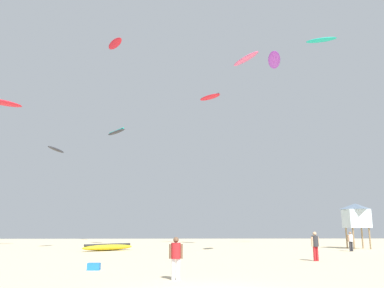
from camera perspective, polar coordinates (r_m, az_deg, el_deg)
person_foreground at (r=15.25m, az=-2.36°, el=-15.79°), size 0.52×0.35×1.56m
person_midground at (r=24.85m, az=17.48°, el=-13.68°), size 0.52×0.38×1.67m
person_left at (r=35.94m, az=22.06°, el=-12.79°), size 0.51×0.36×1.59m
kite_grounded_near at (r=35.20m, az=-12.13°, el=-14.47°), size 4.52×4.25×0.63m
lifeguard_tower at (r=40.38m, az=22.75°, el=-9.53°), size 2.30×2.30×4.15m
cooler_box at (r=19.34m, az=-14.09°, el=-16.90°), size 0.56×0.36×0.32m
kite_aloft_0 at (r=29.74m, az=11.86°, el=11.84°), size 1.55×3.21×0.40m
kite_aloft_1 at (r=54.62m, az=-11.13°, el=14.13°), size 2.93×3.69×0.85m
kite_aloft_2 at (r=45.84m, az=2.62°, el=6.83°), size 2.73×2.82×0.45m
kite_aloft_3 at (r=39.26m, az=-19.17°, el=-0.75°), size 1.31×2.96×0.55m
kite_aloft_4 at (r=45.39m, az=-10.94°, el=1.73°), size 2.95×3.40×0.67m
kite_aloft_5 at (r=47.32m, az=18.28°, el=14.16°), size 3.40×1.98×0.33m
kite_aloft_6 at (r=43.92m, az=-26.09°, el=5.49°), size 3.98×3.73×0.51m
kite_aloft_7 at (r=42.22m, az=7.81°, el=12.17°), size 2.92×4.18×0.68m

